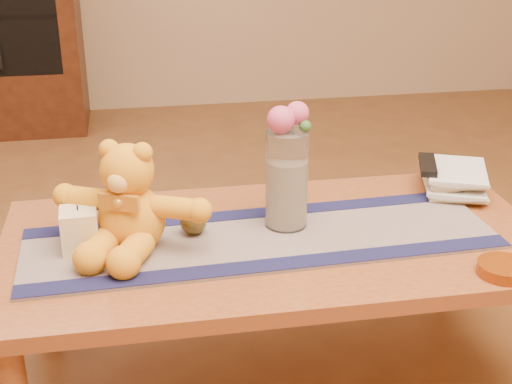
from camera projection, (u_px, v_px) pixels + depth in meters
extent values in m
plane|color=brown|center=(273.00, 378.00, 2.02)|extent=(5.50, 5.50, 0.00)
cube|color=brown|center=(275.00, 244.00, 1.85)|extent=(1.40, 0.70, 0.04)
cylinder|color=brown|center=(42.00, 284.00, 2.10)|extent=(0.07, 0.07, 0.41)
cylinder|color=brown|center=(450.00, 248.00, 2.30)|extent=(0.07, 0.07, 0.41)
cube|color=#191A48|center=(262.00, 239.00, 1.82)|extent=(1.21, 0.39, 0.01)
cube|color=#15163F|center=(275.00, 264.00, 1.69)|extent=(1.20, 0.10, 0.00)
cube|color=#15163F|center=(251.00, 213.00, 1.95)|extent=(1.20, 0.10, 0.00)
cube|color=beige|center=(80.00, 230.00, 1.74)|extent=(0.09, 0.09, 0.11)
cylinder|color=black|center=(77.00, 208.00, 1.72)|extent=(0.00, 0.00, 0.01)
cylinder|color=silver|center=(287.00, 179.00, 1.84)|extent=(0.11, 0.11, 0.26)
cylinder|color=beige|center=(286.00, 193.00, 1.85)|extent=(0.09, 0.09, 0.18)
sphere|color=#CD4878|center=(281.00, 120.00, 1.76)|extent=(0.07, 0.07, 0.07)
sphere|color=#CD4878|center=(297.00, 113.00, 1.78)|extent=(0.06, 0.06, 0.06)
sphere|color=#484B9D|center=(289.00, 116.00, 1.81)|extent=(0.04, 0.04, 0.04)
sphere|color=#484B9D|center=(274.00, 122.00, 1.79)|extent=(0.04, 0.04, 0.04)
sphere|color=#33662D|center=(305.00, 126.00, 1.77)|extent=(0.03, 0.03, 0.03)
sphere|color=#4F401A|center=(193.00, 221.00, 1.83)|extent=(0.09, 0.09, 0.07)
imported|color=beige|center=(425.00, 187.00, 2.12)|extent=(0.22, 0.26, 0.02)
imported|color=beige|center=(427.00, 182.00, 2.10)|extent=(0.24, 0.27, 0.02)
imported|color=beige|center=(424.00, 175.00, 2.10)|extent=(0.21, 0.25, 0.02)
imported|color=beige|center=(428.00, 169.00, 2.09)|extent=(0.24, 0.27, 0.02)
cube|color=black|center=(428.00, 165.00, 2.08)|extent=(0.09, 0.17, 0.02)
cylinder|color=#BF5914|center=(503.00, 269.00, 1.66)|extent=(0.16, 0.16, 0.03)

